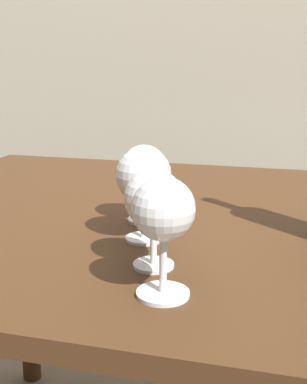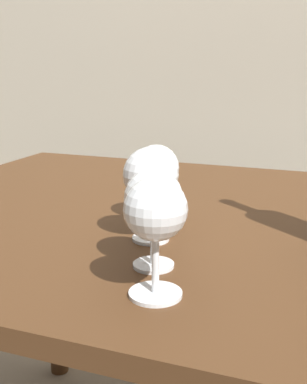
{
  "view_description": "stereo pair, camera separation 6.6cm",
  "coord_description": "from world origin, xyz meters",
  "px_view_note": "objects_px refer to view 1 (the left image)",
  "views": [
    {
      "loc": [
        0.13,
        -0.86,
        0.98
      ],
      "look_at": [
        -0.03,
        -0.25,
        0.81
      ],
      "focal_mm": 47.16,
      "sensor_mm": 36.0,
      "label": 1
    },
    {
      "loc": [
        0.19,
        -0.84,
        0.98
      ],
      "look_at": [
        -0.03,
        -0.25,
        0.81
      ],
      "focal_mm": 47.16,
      "sensor_mm": 36.0,
      "label": 2
    }
  ],
  "objects_px": {
    "wine_glass_cabernet": "(165,213)",
    "wine_glass_pinot": "(144,169)",
    "wine_glass_amber": "(154,200)",
    "wine_glass_white": "(144,176)"
  },
  "relations": [
    {
      "from": "wine_glass_amber",
      "to": "wine_glass_cabernet",
      "type": "bearing_deg",
      "value": -66.48
    },
    {
      "from": "wine_glass_amber",
      "to": "wine_glass_pinot",
      "type": "xyz_separation_m",
      "value": [
        -0.07,
        0.19,
        -0.0
      ]
    },
    {
      "from": "wine_glass_pinot",
      "to": "wine_glass_cabernet",
      "type": "bearing_deg",
      "value": -69.27
    },
    {
      "from": "wine_glass_cabernet",
      "to": "wine_glass_pinot",
      "type": "relative_size",
      "value": 1.08
    },
    {
      "from": "wine_glass_amber",
      "to": "wine_glass_white",
      "type": "height_order",
      "value": "wine_glass_white"
    },
    {
      "from": "wine_glass_amber",
      "to": "wine_glass_white",
      "type": "xyz_separation_m",
      "value": [
        -0.04,
        0.1,
        0.01
      ]
    },
    {
      "from": "wine_glass_white",
      "to": "wine_glass_pinot",
      "type": "relative_size",
      "value": 1.09
    },
    {
      "from": "wine_glass_cabernet",
      "to": "wine_glass_white",
      "type": "distance_m",
      "value": 0.19
    },
    {
      "from": "wine_glass_cabernet",
      "to": "wine_glass_pinot",
      "type": "bearing_deg",
      "value": 110.73
    },
    {
      "from": "wine_glass_cabernet",
      "to": "wine_glass_pinot",
      "type": "xyz_separation_m",
      "value": [
        -0.1,
        0.27,
        -0.01
      ]
    }
  ]
}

